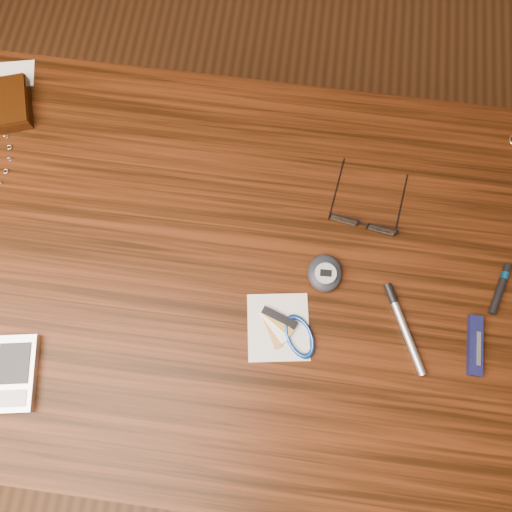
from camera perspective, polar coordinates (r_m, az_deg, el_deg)
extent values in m
plane|color=#472814|center=(1.52, -2.38, -9.02)|extent=(3.80, 3.80, 0.00)
cube|color=#361708|center=(0.80, -4.45, -1.54)|extent=(1.00, 0.70, 0.03)
cylinder|color=#4C2814|center=(1.27, -26.77, -16.49)|extent=(0.05, 0.05, 0.71)
cylinder|color=#4C2814|center=(1.20, 18.15, -23.16)|extent=(0.05, 0.05, 0.71)
cylinder|color=#4C2814|center=(1.36, -20.39, 8.80)|extent=(0.05, 0.05, 0.71)
cylinder|color=#4C2814|center=(1.30, 19.05, 4.20)|extent=(0.05, 0.05, 0.71)
cube|color=white|center=(1.04, -26.50, 18.05)|extent=(0.10, 0.07, 0.00)
cube|color=black|center=(0.81, 10.02, 4.12)|extent=(0.05, 0.01, 0.02)
cube|color=silver|center=(0.81, 10.02, 4.12)|extent=(0.04, 0.01, 0.02)
cylinder|color=black|center=(0.84, 9.20, 7.68)|extent=(0.02, 0.11, 0.00)
cube|color=black|center=(0.81, 14.19, 2.96)|extent=(0.05, 0.01, 0.02)
cube|color=silver|center=(0.81, 14.19, 2.96)|extent=(0.04, 0.01, 0.02)
cylinder|color=black|center=(0.85, 16.25, 5.67)|extent=(0.02, 0.11, 0.00)
cube|color=black|center=(0.81, 12.16, 3.63)|extent=(0.01, 0.00, 0.00)
torus|color=silver|center=(0.94, -26.70, 8.64)|extent=(0.01, 0.01, 0.00)
torus|color=silver|center=(0.94, -26.35, 9.90)|extent=(0.01, 0.00, 0.01)
torus|color=silver|center=(0.96, -26.36, 11.08)|extent=(0.01, 0.01, 0.00)
torus|color=silver|center=(0.97, -26.69, 12.07)|extent=(0.01, 0.01, 0.01)
torus|color=silver|center=(0.98, -27.20, 12.86)|extent=(0.01, 0.01, 0.00)
cube|color=#B1B1B6|center=(0.82, -25.80, -11.99)|extent=(0.08, 0.12, 0.01)
cube|color=black|center=(0.82, -25.95, -10.97)|extent=(0.05, 0.07, 0.00)
cube|color=#A6AAAE|center=(0.81, -26.28, -14.39)|extent=(0.05, 0.03, 0.00)
ellipsoid|color=black|center=(0.78, 7.86, -1.94)|extent=(0.05, 0.06, 0.02)
cylinder|color=#929699|center=(0.76, 7.97, -1.98)|extent=(0.03, 0.03, 0.00)
cube|color=black|center=(0.76, 7.99, -1.93)|extent=(0.02, 0.01, 0.00)
cube|color=silver|center=(0.76, 2.57, -8.12)|extent=(0.11, 0.12, 0.00)
torus|color=#1946AE|center=(0.76, 4.98, -9.14)|extent=(0.08, 0.08, 0.01)
cube|color=olive|center=(0.76, 1.80, -8.50)|extent=(0.04, 0.06, 0.00)
cube|color=silver|center=(0.76, 2.10, -8.01)|extent=(0.05, 0.05, 0.00)
cube|color=#A4843A|center=(0.76, 2.41, -7.52)|extent=(0.05, 0.04, 0.00)
cube|color=black|center=(0.76, 2.71, -7.03)|extent=(0.06, 0.03, 0.00)
cube|color=#121334|center=(0.82, 23.75, -9.33)|extent=(0.02, 0.09, 0.01)
cube|color=silver|center=(0.81, 24.11, -9.63)|extent=(0.01, 0.05, 0.00)
cylinder|color=#B4B3B8|center=(0.79, 16.60, -7.96)|extent=(0.07, 0.13, 0.01)
cylinder|color=black|center=(0.79, 15.14, -4.18)|extent=(0.02, 0.03, 0.01)
cylinder|color=black|center=(0.85, 26.11, -3.43)|extent=(0.04, 0.08, 0.01)
cylinder|color=#115AA4|center=(0.86, 26.53, -2.05)|extent=(0.01, 0.01, 0.01)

